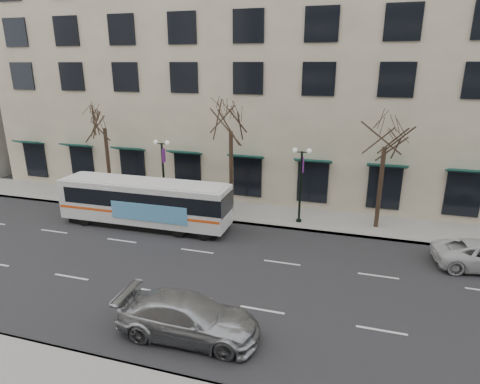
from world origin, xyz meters
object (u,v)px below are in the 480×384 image
at_px(tree_far_mid, 231,118).
at_px(lamp_post_right, 301,182).
at_px(tree_far_left, 103,115).
at_px(tree_far_right, 386,131).
at_px(lamp_post_left, 163,171).
at_px(silver_car, 188,317).
at_px(city_bus, 146,202).

relative_size(tree_far_mid, lamp_post_right, 1.64).
height_order(tree_far_left, lamp_post_right, tree_far_left).
xyz_separation_m(tree_far_left, tree_far_right, (20.00, 0.00, -0.28)).
relative_size(lamp_post_left, silver_car, 0.91).
bearing_deg(tree_far_right, city_bus, -165.11).
bearing_deg(tree_far_left, city_bus, -36.22).
relative_size(tree_far_right, city_bus, 0.70).
xyz_separation_m(lamp_post_left, lamp_post_right, (10.00, 0.00, 0.00)).
relative_size(lamp_post_left, city_bus, 0.45).
bearing_deg(silver_car, tree_far_left, 41.26).
xyz_separation_m(tree_far_right, lamp_post_right, (-4.99, -0.60, -3.48)).
distance_m(tree_far_mid, lamp_post_right, 6.41).
bearing_deg(lamp_post_right, tree_far_mid, 173.17).
distance_m(lamp_post_right, city_bus, 10.30).
height_order(lamp_post_left, city_bus, lamp_post_left).
bearing_deg(tree_far_right, lamp_post_left, -177.71).
distance_m(city_bus, silver_car, 12.16).
distance_m(tree_far_mid, lamp_post_left, 6.40).
distance_m(tree_far_mid, silver_car, 15.13).
xyz_separation_m(lamp_post_right, silver_car, (-2.41, -13.01, -2.11)).
bearing_deg(silver_car, lamp_post_right, -12.03).
height_order(tree_far_mid, lamp_post_left, tree_far_mid).
bearing_deg(city_bus, tree_far_right, 14.38).
bearing_deg(lamp_post_left, tree_far_left, 173.17).
bearing_deg(tree_far_right, tree_far_left, 180.00).
height_order(lamp_post_left, lamp_post_right, same).
bearing_deg(tree_far_mid, tree_far_left, -180.00).
distance_m(lamp_post_left, city_bus, 3.54).
distance_m(tree_far_left, tree_far_mid, 10.00).
relative_size(tree_far_right, lamp_post_left, 1.55).
distance_m(tree_far_left, tree_far_right, 20.00).
bearing_deg(city_bus, tree_far_mid, 39.34).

